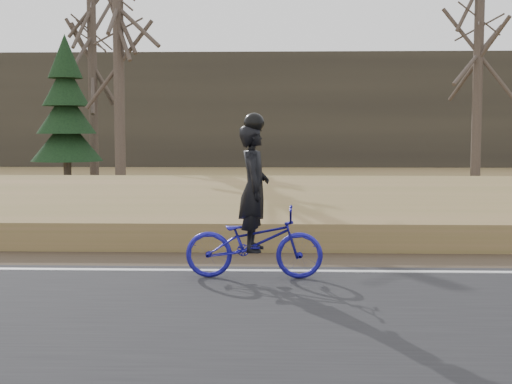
{
  "coord_description": "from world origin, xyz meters",
  "views": [
    {
      "loc": [
        0.65,
        -9.24,
        1.95
      ],
      "look_at": [
        0.32,
        0.5,
        1.1
      ],
      "focal_mm": 50.0,
      "sensor_mm": 36.0,
      "label": 1
    }
  ],
  "objects": [
    {
      "name": "ground",
      "position": [
        0.0,
        0.0,
        0.0
      ],
      "size": [
        120.0,
        120.0,
        0.0
      ],
      "primitive_type": "plane",
      "color": "#916F4A",
      "rests_on": "ground"
    },
    {
      "name": "road",
      "position": [
        0.0,
        -2.5,
        0.03
      ],
      "size": [
        120.0,
        6.0,
        0.06
      ],
      "primitive_type": "cube",
      "color": "black",
      "rests_on": "ground"
    },
    {
      "name": "edge_line",
      "position": [
        0.0,
        0.2,
        0.07
      ],
      "size": [
        120.0,
        0.12,
        0.01
      ],
      "primitive_type": "cube",
      "color": "silver",
      "rests_on": "road"
    },
    {
      "name": "shoulder",
      "position": [
        0.0,
        1.2,
        0.02
      ],
      "size": [
        120.0,
        1.6,
        0.04
      ],
      "primitive_type": "cube",
      "color": "#473A2B",
      "rests_on": "ground"
    },
    {
      "name": "embankment",
      "position": [
        0.0,
        4.2,
        0.22
      ],
      "size": [
        120.0,
        5.0,
        0.44
      ],
      "primitive_type": "cube",
      "color": "#916F4A",
      "rests_on": "ground"
    },
    {
      "name": "ballast",
      "position": [
        0.0,
        8.0,
        0.23
      ],
      "size": [
        120.0,
        3.0,
        0.45
      ],
      "primitive_type": "cube",
      "color": "slate",
      "rests_on": "ground"
    },
    {
      "name": "railroad",
      "position": [
        0.0,
        8.0,
        0.53
      ],
      "size": [
        120.0,
        2.4,
        0.29
      ],
      "color": "black",
      "rests_on": "ballast"
    },
    {
      "name": "treeline_backdrop",
      "position": [
        0.0,
        30.0,
        3.0
      ],
      "size": [
        120.0,
        4.0,
        6.0
      ],
      "primitive_type": "cube",
      "color": "#383328",
      "rests_on": "ground"
    },
    {
      "name": "cyclist",
      "position": [
        0.32,
        -0.25,
        0.72
      ],
      "size": [
        1.77,
        0.65,
        2.11
      ],
      "rotation": [
        0.0,
        0.0,
        1.55
      ],
      "color": "navy",
      "rests_on": "road"
    },
    {
      "name": "bare_tree_left",
      "position": [
        -6.81,
        19.15,
        4.17
      ],
      "size": [
        0.36,
        0.36,
        8.34
      ],
      "primitive_type": "cylinder",
      "color": "#50433A",
      "rests_on": "ground"
    },
    {
      "name": "bare_tree_near_left",
      "position": [
        -4.69,
        14.45,
        3.84
      ],
      "size": [
        0.36,
        0.36,
        7.68
      ],
      "primitive_type": "cylinder",
      "color": "#50433A",
      "rests_on": "ground"
    },
    {
      "name": "bare_tree_center",
      "position": [
        7.83,
        17.11,
        4.55
      ],
      "size": [
        0.36,
        0.36,
        9.1
      ],
      "primitive_type": "cylinder",
      "color": "#50433A",
      "rests_on": "ground"
    },
    {
      "name": "conifer",
      "position": [
        -7.13,
        16.58,
        2.56
      ],
      "size": [
        2.6,
        2.6,
        5.42
      ],
      "color": "#50433A",
      "rests_on": "ground"
    }
  ]
}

